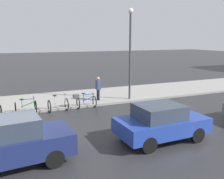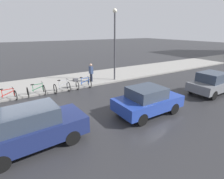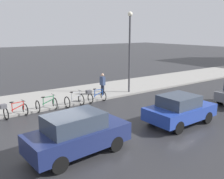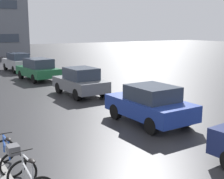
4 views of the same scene
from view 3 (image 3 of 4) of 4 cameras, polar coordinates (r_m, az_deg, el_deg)
ground_plane at (r=12.39m, az=-12.06°, el=-9.68°), size 140.00×140.00×0.00m
sidewalk_kerb at (r=22.42m, az=5.59°, el=1.07°), size 4.80×60.00×0.14m
bicycle_nearest at (r=15.00m, az=-21.73°, el=-4.30°), size 0.87×1.49×0.95m
bicycle_second at (r=15.73m, az=-14.74°, el=-3.30°), size 0.75×1.15×0.98m
bicycle_third at (r=16.24m, az=-8.60°, el=-2.46°), size 0.81×1.13×1.01m
bicycle_farthest at (r=17.01m, az=-3.90°, el=-1.34°), size 0.70×1.37×0.97m
car_navy at (r=9.98m, az=-7.93°, el=-9.96°), size 2.07×4.22×1.69m
car_blue at (r=13.52m, az=15.21°, el=-4.38°), size 2.01×3.83×1.55m
pedestrian at (r=18.52m, az=-2.17°, el=1.40°), size 0.41×0.26×1.72m
streetlamp at (r=18.98m, az=4.05°, el=10.19°), size 0.35×0.35×6.15m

